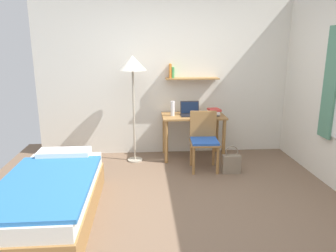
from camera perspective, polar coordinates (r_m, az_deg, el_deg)
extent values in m
plane|color=brown|center=(3.82, 2.96, -14.34)|extent=(5.28, 5.28, 0.00)
cube|color=silver|center=(5.39, 0.36, 8.67)|extent=(4.40, 0.05, 2.60)
cube|color=#9E703D|center=(5.30, 4.36, 8.50)|extent=(0.87, 0.22, 0.02)
cube|color=orange|center=(5.27, 0.41, 9.86)|extent=(0.03, 0.16, 0.23)
cube|color=#4CA856|center=(5.28, 0.87, 9.59)|extent=(0.03, 0.15, 0.18)
cube|color=#4C7F66|center=(4.64, 27.08, 6.81)|extent=(0.03, 0.28, 1.44)
cube|color=#9E703D|center=(3.75, -20.26, -13.43)|extent=(0.92, 1.86, 0.28)
cube|color=silver|center=(3.66, -20.56, -10.37)|extent=(0.88, 1.81, 0.16)
cube|color=#2D70B7|center=(3.52, -21.20, -9.63)|extent=(0.94, 1.53, 0.04)
cube|color=white|center=(4.27, -18.10, -4.75)|extent=(0.64, 0.28, 0.10)
cube|color=#9E703D|center=(5.21, 4.55, 1.80)|extent=(1.02, 0.58, 0.03)
cylinder|color=#9E703D|center=(5.02, -0.31, -2.91)|extent=(0.06, 0.06, 0.69)
cylinder|color=#9E703D|center=(5.16, 9.96, -2.63)|extent=(0.06, 0.06, 0.69)
cylinder|color=#9E703D|center=(5.48, -0.68, -1.40)|extent=(0.06, 0.06, 0.69)
cylinder|color=#9E703D|center=(5.62, 8.74, -1.18)|extent=(0.06, 0.06, 0.69)
cube|color=#9E703D|center=(4.75, 6.55, -3.03)|extent=(0.44, 0.44, 0.03)
cube|color=blue|center=(4.74, 6.56, -2.68)|extent=(0.40, 0.41, 0.04)
cube|color=#9E703D|center=(4.87, 6.32, 0.41)|extent=(0.40, 0.05, 0.40)
cylinder|color=#9E703D|center=(4.64, 4.63, -6.27)|extent=(0.04, 0.04, 0.41)
cylinder|color=#9E703D|center=(4.69, 8.92, -6.17)|extent=(0.04, 0.04, 0.41)
cylinder|color=#9E703D|center=(4.96, 4.18, -4.84)|extent=(0.04, 0.04, 0.41)
cylinder|color=#9E703D|center=(5.01, 8.18, -4.76)|extent=(0.04, 0.04, 0.41)
cylinder|color=#B2A893|center=(5.25, -5.93, -6.05)|extent=(0.24, 0.24, 0.02)
cylinder|color=#B2A893|center=(5.04, -6.14, 1.75)|extent=(0.03, 0.03, 1.43)
cone|color=silver|center=(4.93, -6.40, 11.18)|extent=(0.42, 0.42, 0.22)
cube|color=black|center=(5.16, 4.03, 1.93)|extent=(0.31, 0.23, 0.01)
cube|color=black|center=(5.22, 3.91, 3.33)|extent=(0.31, 0.06, 0.21)
cube|color=black|center=(5.22, 3.92, 3.31)|extent=(0.28, 0.05, 0.18)
cylinder|color=silver|center=(5.11, 0.84, 3.16)|extent=(0.07, 0.07, 0.24)
cube|color=#333338|center=(5.23, 8.35, 2.06)|extent=(0.15, 0.21, 0.02)
cube|color=silver|center=(5.22, 8.29, 2.34)|extent=(0.16, 0.25, 0.03)
cube|color=silver|center=(5.22, 8.17, 2.63)|extent=(0.15, 0.25, 0.02)
cube|color=#D13D38|center=(5.21, 8.28, 2.90)|extent=(0.21, 0.24, 0.03)
cube|color=gray|center=(4.79, 11.26, -6.71)|extent=(0.27, 0.11, 0.27)
torus|color=gray|center=(4.73, 11.37, -4.60)|extent=(0.19, 0.02, 0.19)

